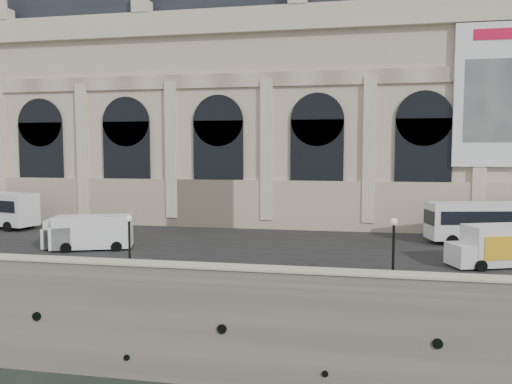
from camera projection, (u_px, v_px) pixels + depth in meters
quay at (276, 236)px, 63.82m from camera, size 160.00×70.00×6.00m
street at (240, 243)px, 43.00m from camera, size 160.00×24.00×0.06m
parapet at (192, 274)px, 29.83m from camera, size 160.00×1.40×1.21m
museum at (222, 102)px, 59.47m from camera, size 69.00×18.70×29.10m
bus_right at (498, 221)px, 42.65m from camera, size 12.33×5.06×3.56m
van_b at (77, 234)px, 40.41m from camera, size 5.85×3.40×2.45m
van_c at (89, 233)px, 40.02m from camera, size 6.62×4.23×2.76m
box_truck at (504, 246)px, 34.19m from camera, size 7.54×4.52×2.90m
lamp_left at (129, 246)px, 31.66m from camera, size 0.40×0.40×3.90m
lamp_right at (393, 253)px, 29.13m from camera, size 0.41×0.41×4.07m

